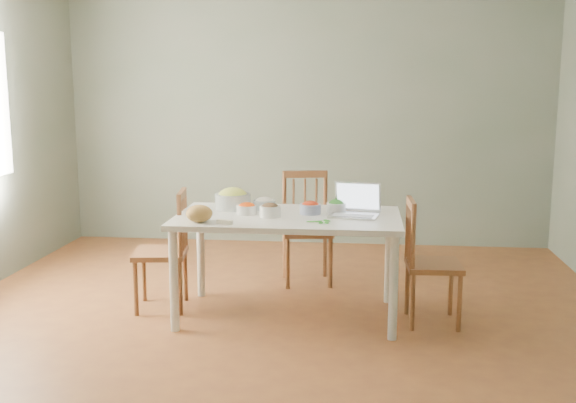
# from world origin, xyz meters

# --- Properties ---
(floor) EXTENTS (5.00, 5.00, 0.00)m
(floor) POSITION_xyz_m (0.00, 0.00, 0.00)
(floor) COLOR brown
(floor) RESTS_ON ground
(wall_back) EXTENTS (5.00, 0.00, 2.70)m
(wall_back) POSITION_xyz_m (0.00, 2.50, 1.35)
(wall_back) COLOR gray
(wall_back) RESTS_ON ground
(wall_front) EXTENTS (5.00, 0.00, 2.70)m
(wall_front) POSITION_xyz_m (0.00, -2.50, 1.35)
(wall_front) COLOR gray
(wall_front) RESTS_ON ground
(dining_table) EXTENTS (1.59, 0.90, 0.75)m
(dining_table) POSITION_xyz_m (0.06, 0.19, 0.37)
(dining_table) COLOR white
(dining_table) RESTS_ON floor
(chair_far) EXTENTS (0.48, 0.46, 0.94)m
(chair_far) POSITION_xyz_m (0.12, 1.03, 0.47)
(chair_far) COLOR brown
(chair_far) RESTS_ON floor
(chair_left) EXTENTS (0.43, 0.45, 0.90)m
(chair_left) POSITION_xyz_m (-0.91, 0.26, 0.45)
(chair_left) COLOR brown
(chair_left) RESTS_ON floor
(chair_right) EXTENTS (0.39, 0.41, 0.88)m
(chair_right) POSITION_xyz_m (1.09, 0.15, 0.44)
(chair_right) COLOR brown
(chair_right) RESTS_ON floor
(bread_boule) EXTENTS (0.24, 0.24, 0.12)m
(bread_boule) POSITION_xyz_m (-0.52, -0.11, 0.81)
(bread_boule) COLOR #B8883B
(bread_boule) RESTS_ON dining_table
(butter_stick) EXTENTS (0.11, 0.06, 0.03)m
(butter_stick) POSITION_xyz_m (-0.33, -0.16, 0.76)
(butter_stick) COLOR beige
(butter_stick) RESTS_ON dining_table
(bowl_squash) EXTENTS (0.29, 0.29, 0.15)m
(bowl_squash) POSITION_xyz_m (-0.38, 0.39, 0.82)
(bowl_squash) COLOR #E7D466
(bowl_squash) RESTS_ON dining_table
(bowl_carrot) EXTENTS (0.19, 0.19, 0.08)m
(bowl_carrot) POSITION_xyz_m (-0.24, 0.20, 0.79)
(bowl_carrot) COLOR #FB4B00
(bowl_carrot) RESTS_ON dining_table
(bowl_onion) EXTENTS (0.21, 0.21, 0.09)m
(bowl_onion) POSITION_xyz_m (-0.14, 0.40, 0.79)
(bowl_onion) COLOR white
(bowl_onion) RESTS_ON dining_table
(bowl_mushroom) EXTENTS (0.19, 0.19, 0.10)m
(bowl_mushroom) POSITION_xyz_m (-0.06, 0.12, 0.80)
(bowl_mushroom) COLOR black
(bowl_mushroom) RESTS_ON dining_table
(bowl_redpep) EXTENTS (0.18, 0.18, 0.09)m
(bowl_redpep) POSITION_xyz_m (0.21, 0.26, 0.79)
(bowl_redpep) COLOR #B53A1C
(bowl_redpep) RESTS_ON dining_table
(bowl_broccoli) EXTENTS (0.15, 0.15, 0.09)m
(bowl_broccoli) POSITION_xyz_m (0.39, 0.36, 0.79)
(bowl_broccoli) COLOR #2B6328
(bowl_broccoli) RESTS_ON dining_table
(flatbread) EXTENTS (0.25, 0.25, 0.02)m
(flatbread) POSITION_xyz_m (0.44, 0.52, 0.76)
(flatbread) COLOR beige
(flatbread) RESTS_ON dining_table
(basil_bunch) EXTENTS (0.19, 0.19, 0.02)m
(basil_bunch) POSITION_xyz_m (0.29, -0.03, 0.76)
(basil_bunch) COLOR #127C19
(basil_bunch) RESTS_ON dining_table
(laptop) EXTENTS (0.38, 0.34, 0.23)m
(laptop) POSITION_xyz_m (0.52, 0.19, 0.86)
(laptop) COLOR silver
(laptop) RESTS_ON dining_table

